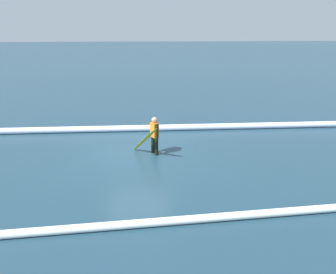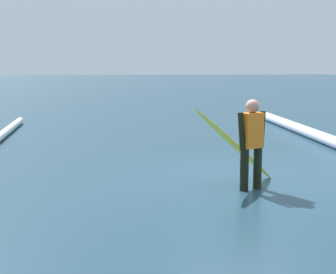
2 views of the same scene
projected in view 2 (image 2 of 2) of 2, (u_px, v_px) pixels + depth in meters
ground_plane at (245, 180)px, 8.81m from camera, size 173.68×173.68×0.00m
surfer at (252, 140)px, 8.01m from camera, size 0.33×0.51×1.47m
surfboard at (235, 146)px, 8.38m from camera, size 1.09×1.62×1.36m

